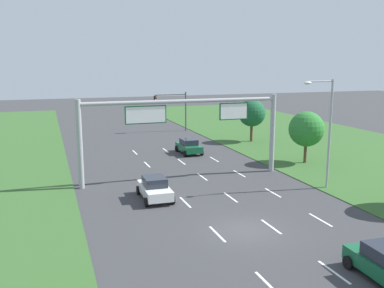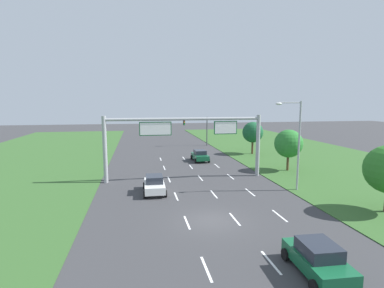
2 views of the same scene
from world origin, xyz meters
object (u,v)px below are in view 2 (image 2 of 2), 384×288
traffic_light_mast (197,126)px  car_mid_lane (318,258)px  roadside_tree_mid (289,144)px  street_lamp (296,138)px  car_near_red (154,184)px  car_lead_silver (200,156)px  roadside_tree_far (253,132)px  sign_gantry (185,135)px

traffic_light_mast → car_mid_lane: bearing=-93.6°
car_mid_lane → roadside_tree_mid: bearing=68.0°
street_lamp → car_near_red: bearing=172.8°
car_near_red → car_mid_lane: 16.49m
car_lead_silver → car_mid_lane: car_mid_lane is taller
roadside_tree_mid → traffic_light_mast: bearing=106.4°
traffic_light_mast → roadside_tree_mid: size_ratio=1.10×
car_mid_lane → traffic_light_mast: bearing=88.8°
traffic_light_mast → roadside_tree_mid: traffic_light_mast is taller
roadside_tree_mid → roadside_tree_far: roadside_tree_far is taller
sign_gantry → car_lead_silver: bearing=69.2°
roadside_tree_mid → sign_gantry: bearing=-172.7°
car_mid_lane → roadside_tree_far: size_ratio=0.77×
car_lead_silver → traffic_light_mast: (2.59, 14.96, 3.07)m
car_mid_lane → street_lamp: size_ratio=0.48×
sign_gantry → traffic_light_mast: (6.27, 24.65, -1.02)m
sign_gantry → roadside_tree_mid: bearing=7.3°
traffic_light_mast → roadside_tree_far: traffic_light_mast is taller
sign_gantry → traffic_light_mast: size_ratio=3.08×
car_near_red → sign_gantry: sign_gantry is taller
roadside_tree_mid → car_lead_silver: bearing=139.4°
car_near_red → roadside_tree_far: roadside_tree_far is taller
car_near_red → car_lead_silver: 15.94m
street_lamp → roadside_tree_mid: 8.74m
traffic_light_mast → roadside_tree_far: size_ratio=1.06×
traffic_light_mast → roadside_tree_mid: bearing=-73.6°
car_lead_silver → car_mid_lane: size_ratio=0.99×
traffic_light_mast → roadside_tree_far: 12.93m
street_lamp → car_lead_silver: bearing=110.1°
car_near_red → traffic_light_mast: 30.91m
car_near_red → roadside_tree_far: 25.00m
car_near_red → street_lamp: size_ratio=0.48×
car_mid_lane → sign_gantry: sign_gantry is taller
car_lead_silver → car_mid_lane: bearing=-91.3°
sign_gantry → street_lamp: 11.30m
car_lead_silver → roadside_tree_mid: (9.35, -8.01, 2.58)m
car_near_red → sign_gantry: size_ratio=0.24×
car_near_red → roadside_tree_mid: size_ratio=0.80×
car_near_red → car_mid_lane: car_mid_lane is taller
car_near_red → roadside_tree_far: (16.88, 18.24, 2.77)m
car_lead_silver → street_lamp: (5.80, -15.82, 4.28)m
car_mid_lane → sign_gantry: size_ratio=0.23×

